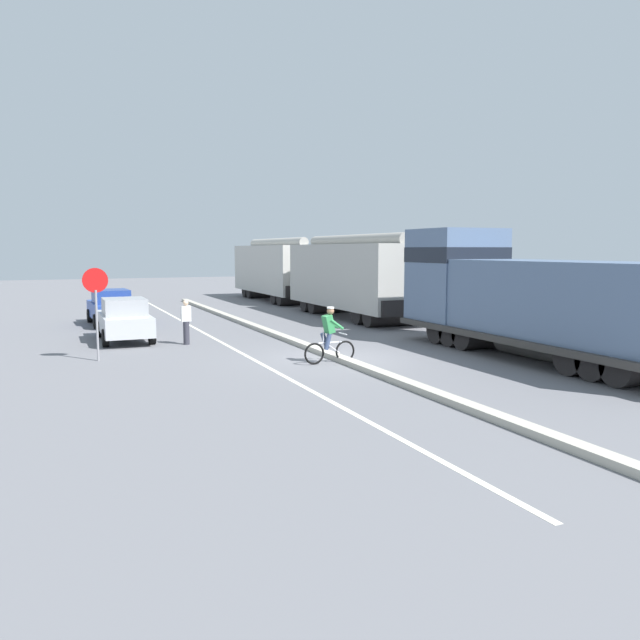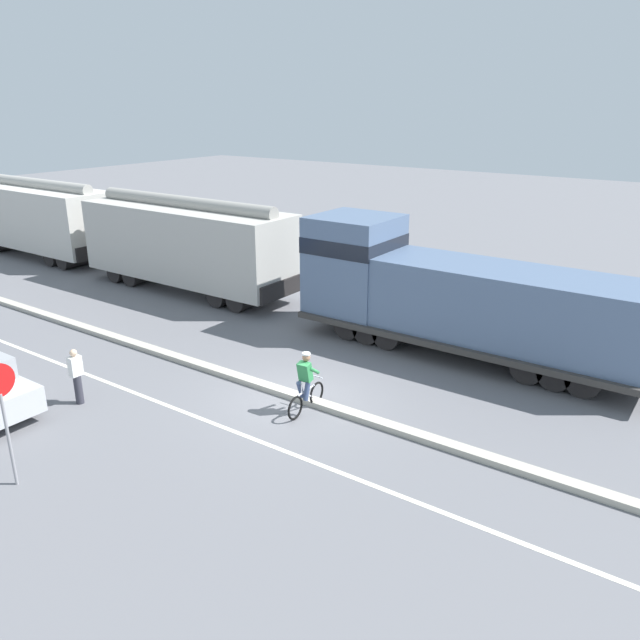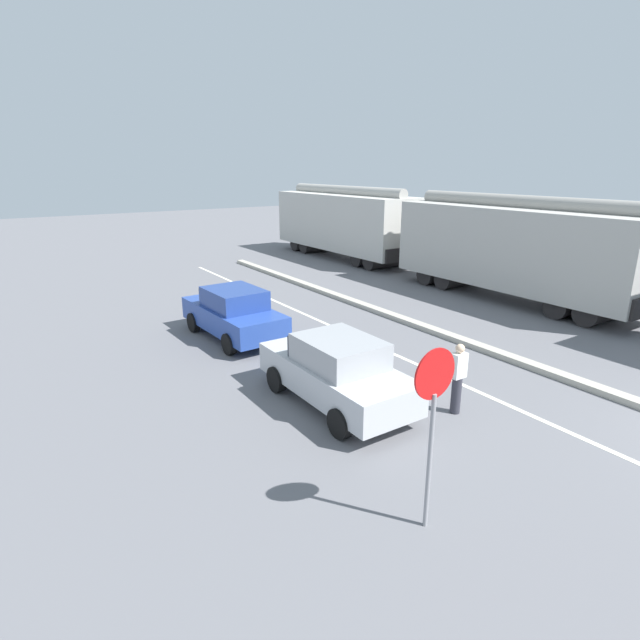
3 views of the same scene
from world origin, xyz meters
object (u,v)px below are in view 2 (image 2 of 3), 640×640
at_px(stop_sign, 1,402).
at_px(pedestrian_by_cars, 77,375).
at_px(locomotive, 445,299).
at_px(hopper_car_lead, 187,245).
at_px(cyclist, 306,384).
at_px(hopper_car_middle, 36,217).

distance_m(stop_sign, pedestrian_by_cars, 4.08).
distance_m(locomotive, hopper_car_lead, 12.16).
height_order(cyclist, stop_sign, stop_sign).
xyz_separation_m(stop_sign, pedestrian_by_cars, (3.19, 2.25, -1.18)).
bearing_deg(pedestrian_by_cars, hopper_car_lead, 30.29).
bearing_deg(hopper_car_middle, stop_sign, -123.25).
bearing_deg(locomotive, hopper_car_middle, 90.00).
distance_m(hopper_car_middle, pedestrian_by_cars, 19.69).
bearing_deg(hopper_car_middle, pedestrian_by_cars, -119.07).
xyz_separation_m(cyclist, stop_sign, (-6.42, 3.23, 1.21)).
bearing_deg(locomotive, pedestrian_by_cars, 145.43).
xyz_separation_m(locomotive, cyclist, (-6.32, 1.10, -0.98)).
distance_m(hopper_car_lead, cyclist, 12.80).
bearing_deg(cyclist, pedestrian_by_cars, 120.50).
height_order(locomotive, hopper_car_middle, locomotive).
bearing_deg(hopper_car_middle, hopper_car_lead, -90.00).
xyz_separation_m(hopper_car_middle, cyclist, (-6.32, -22.66, -1.26)).
height_order(locomotive, stop_sign, locomotive).
bearing_deg(hopper_car_lead, pedestrian_by_cars, -149.71).
relative_size(hopper_car_lead, pedestrian_by_cars, 6.54).
relative_size(locomotive, hopper_car_lead, 1.10).
distance_m(hopper_car_lead, hopper_car_middle, 11.60).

